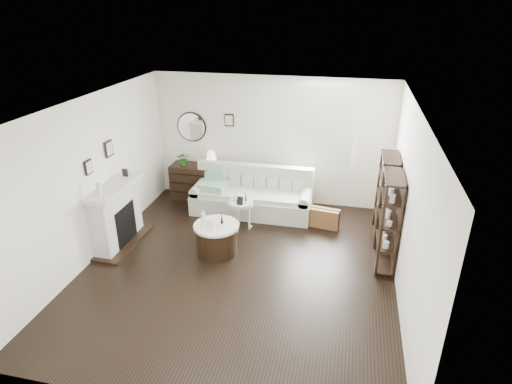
% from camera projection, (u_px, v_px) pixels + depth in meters
% --- Properties ---
extents(room, '(5.50, 5.50, 5.50)m').
position_uv_depth(room, '(306.00, 132.00, 8.69)').
color(room, black).
rests_on(room, ground).
extents(fireplace, '(0.50, 1.40, 1.84)m').
position_uv_depth(fireplace, '(117.00, 217.00, 7.60)').
color(fireplace, silver).
rests_on(fireplace, ground).
extents(shelf_unit_far, '(0.30, 0.80, 1.60)m').
position_uv_depth(shelf_unit_far, '(386.00, 198.00, 7.67)').
color(shelf_unit_far, black).
rests_on(shelf_unit_far, ground).
extents(shelf_unit_near, '(0.30, 0.80, 1.60)m').
position_uv_depth(shelf_unit_near, '(389.00, 222.00, 6.87)').
color(shelf_unit_near, black).
rests_on(shelf_unit_near, ground).
extents(sofa, '(2.45, 0.85, 0.95)m').
position_uv_depth(sofa, '(252.00, 198.00, 8.86)').
color(sofa, beige).
rests_on(sofa, ground).
extents(quilt, '(0.59, 0.50, 0.14)m').
position_uv_depth(quilt, '(213.00, 186.00, 8.81)').
color(quilt, '#24856B').
rests_on(quilt, sofa).
extents(suitcase, '(0.60, 0.27, 0.38)m').
position_uv_depth(suitcase, '(324.00, 218.00, 8.29)').
color(suitcase, brown).
rests_on(suitcase, ground).
extents(dresser, '(1.15, 0.50, 0.77)m').
position_uv_depth(dresser, '(198.00, 182.00, 9.44)').
color(dresser, black).
rests_on(dresser, ground).
extents(table_lamp, '(0.25, 0.25, 0.35)m').
position_uv_depth(table_lamp, '(211.00, 159.00, 9.15)').
color(table_lamp, white).
rests_on(table_lamp, dresser).
extents(potted_plant, '(0.33, 0.30, 0.30)m').
position_uv_depth(potted_plant, '(183.00, 159.00, 9.24)').
color(potted_plant, '#1A5E1B').
rests_on(potted_plant, dresser).
extents(drum_table, '(0.78, 0.78, 0.54)m').
position_uv_depth(drum_table, '(217.00, 238.00, 7.43)').
color(drum_table, black).
rests_on(drum_table, ground).
extents(pedestal_table, '(0.48, 0.48, 0.58)m').
position_uv_depth(pedestal_table, '(241.00, 204.00, 8.08)').
color(pedestal_table, silver).
rests_on(pedestal_table, ground).
extents(eiffel_drum, '(0.14, 0.14, 0.21)m').
position_uv_depth(eiffel_drum, '(222.00, 219.00, 7.30)').
color(eiffel_drum, black).
rests_on(eiffel_drum, drum_table).
extents(bottle_drum, '(0.07, 0.07, 0.30)m').
position_uv_depth(bottle_drum, '(203.00, 218.00, 7.21)').
color(bottle_drum, silver).
rests_on(bottle_drum, drum_table).
extents(card_frame_drum, '(0.14, 0.08, 0.18)m').
position_uv_depth(card_frame_drum, '(209.00, 225.00, 7.11)').
color(card_frame_drum, silver).
rests_on(card_frame_drum, drum_table).
extents(eiffel_ped, '(0.11, 0.11, 0.17)m').
position_uv_depth(eiffel_ped, '(246.00, 197.00, 8.04)').
color(eiffel_ped, black).
rests_on(eiffel_ped, pedestal_table).
extents(flask_ped, '(0.13, 0.13, 0.25)m').
position_uv_depth(flask_ped, '(237.00, 195.00, 8.05)').
color(flask_ped, silver).
rests_on(flask_ped, pedestal_table).
extents(card_frame_ped, '(0.13, 0.07, 0.16)m').
position_uv_depth(card_frame_ped, '(240.00, 201.00, 7.92)').
color(card_frame_ped, black).
rests_on(card_frame_ped, pedestal_table).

